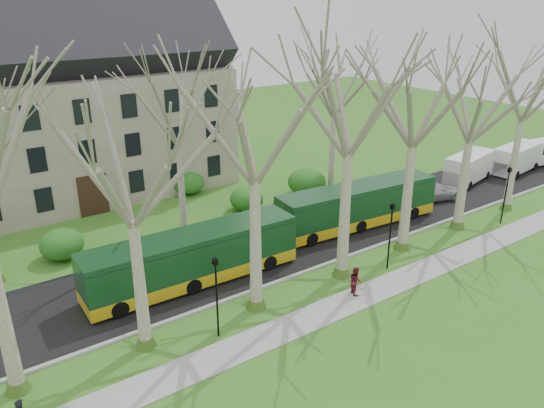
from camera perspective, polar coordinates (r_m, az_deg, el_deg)
The scene contains 16 objects.
ground at distance 30.85m, azimuth 3.12°, elevation -9.30°, with size 120.00×120.00×0.00m, color #387621.
sidewalk at distance 29.22m, azimuth 6.21°, elevation -11.29°, with size 70.00×2.00×0.06m, color gray.
road at distance 34.75m, azimuth -2.50°, elevation -5.43°, with size 80.00×8.00×0.06m, color black.
curb at distance 31.83m, azimuth 1.45°, elevation -8.07°, with size 80.00×0.25×0.14m, color #A5A39E.
building at distance 46.50m, azimuth -21.92°, elevation 10.55°, with size 26.50×12.20×16.00m.
tree_row_verge at distance 28.11m, azimuth 3.04°, elevation 3.27°, with size 49.00×7.00×14.00m.
tree_row_far at distance 36.44m, azimuth -9.15°, elevation 5.73°, with size 33.00×7.00×12.00m.
lamp_row at distance 28.91m, azimuth 4.45°, elevation -5.76°, with size 36.22×0.22×4.30m.
hedges at distance 39.51m, azimuth -14.99°, elevation -1.16°, with size 30.60×8.60×2.00m.
bus_lead at distance 31.16m, azimuth -8.48°, elevation -5.69°, with size 12.79×2.67×3.20m, color #113C1B, non-canonical shape.
bus_follow at distance 38.78m, azimuth 9.21°, elevation -0.10°, with size 12.59×2.62×3.15m, color #113C1B, non-canonical shape.
sedan at distance 45.29m, azimuth 16.78°, elevation 1.39°, with size 2.17×5.34×1.55m, color #BCBCC1.
van_a at distance 50.62m, azimuth 20.45°, elevation 3.66°, with size 5.84×2.12×2.55m, color white, non-canonical shape.
van_b at distance 55.12m, azimuth 24.85°, elevation 4.44°, with size 5.90×2.14×2.57m, color white, non-canonical shape.
van_c at distance 58.63m, azimuth 26.91°, elevation 4.93°, with size 5.41×1.97×2.36m, color white, non-canonical shape.
pedestrian_b at distance 30.42m, azimuth 8.96°, elevation -8.13°, with size 0.80×0.62×1.64m, color maroon.
Camera 1 is at (-16.54, -20.60, 15.93)m, focal length 35.00 mm.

